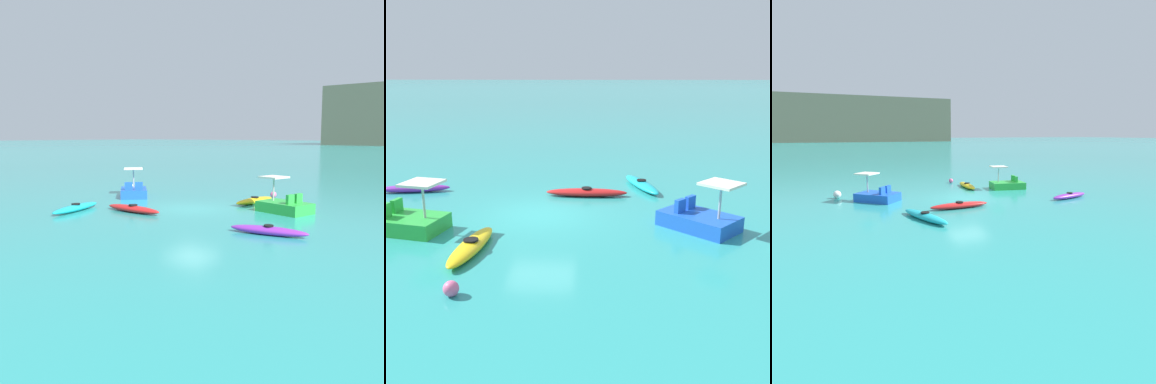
# 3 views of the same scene
# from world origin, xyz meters

# --- Properties ---
(ground_plane) EXTENTS (600.00, 600.00, 0.00)m
(ground_plane) POSITION_xyz_m (0.00, 0.00, 0.00)
(ground_plane) COLOR teal
(kayak_purple) EXTENTS (3.05, 1.06, 0.37)m
(kayak_purple) POSITION_xyz_m (5.79, -2.82, 0.16)
(kayak_purple) COLOR purple
(kayak_purple) RESTS_ON ground_plane
(kayak_red) EXTENTS (3.37, 0.70, 0.37)m
(kayak_red) POSITION_xyz_m (-1.63, -2.45, 0.16)
(kayak_red) COLOR red
(kayak_red) RESTS_ON ground_plane
(kayak_yellow) EXTENTS (0.99, 3.14, 0.37)m
(kayak_yellow) POSITION_xyz_m (1.57, 3.50, 0.16)
(kayak_yellow) COLOR yellow
(kayak_yellow) RESTS_ON ground_plane
(kayak_cyan) EXTENTS (1.62, 3.49, 0.37)m
(kayak_cyan) POSITION_xyz_m (-4.05, -3.93, 0.16)
(kayak_cyan) COLOR #19B7C6
(kayak_cyan) RESTS_ON ground_plane
(pedal_boat_blue) EXTENTS (2.77, 2.75, 1.68)m
(pedal_boat_blue) POSITION_xyz_m (-5.42, 1.32, 0.34)
(pedal_boat_blue) COLOR blue
(pedal_boat_blue) RESTS_ON ground_plane
(pedal_boat_green) EXTENTS (2.68, 1.99, 1.68)m
(pedal_boat_green) POSITION_xyz_m (4.10, 1.89, 0.34)
(pedal_boat_green) COLOR green
(pedal_boat_green) RESTS_ON ground_plane
(buoy_pink) EXTENTS (0.37, 0.37, 0.37)m
(buoy_pink) POSITION_xyz_m (1.31, 6.13, 0.19)
(buoy_pink) COLOR pink
(buoy_pink) RESTS_ON ground_plane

